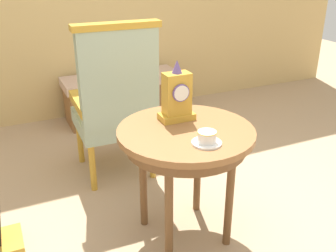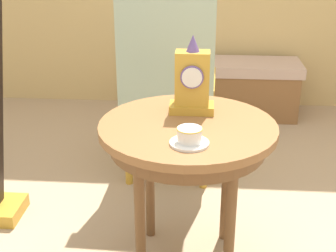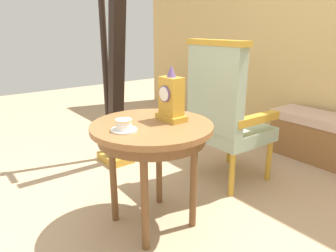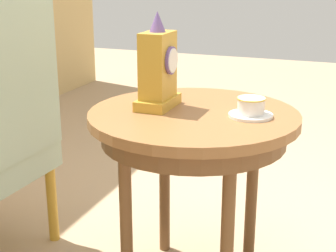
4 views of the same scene
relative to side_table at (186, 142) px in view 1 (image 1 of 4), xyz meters
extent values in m
plane|color=tan|center=(0.04, -0.09, -0.60)|extent=(10.00, 10.00, 0.00)
cylinder|color=brown|center=(0.00, 0.00, 0.06)|extent=(0.73, 0.73, 0.03)
cylinder|color=brown|center=(0.00, 0.00, 0.01)|extent=(0.64, 0.64, 0.07)
cylinder|color=brown|center=(0.18, 0.18, -0.28)|extent=(0.04, 0.04, 0.64)
cylinder|color=brown|center=(-0.18, 0.18, -0.28)|extent=(0.04, 0.04, 0.64)
cylinder|color=brown|center=(-0.18, -0.18, -0.28)|extent=(0.04, 0.04, 0.64)
cylinder|color=brown|center=(0.18, -0.18, -0.28)|extent=(0.04, 0.04, 0.64)
cylinder|color=white|center=(0.01, -0.20, 0.08)|extent=(0.15, 0.15, 0.01)
cylinder|color=white|center=(0.01, -0.20, 0.12)|extent=(0.09, 0.09, 0.06)
torus|color=gold|center=(0.01, -0.20, 0.14)|extent=(0.10, 0.10, 0.00)
cube|color=gold|center=(0.01, 0.14, 0.10)|extent=(0.19, 0.11, 0.04)
cube|color=gold|center=(0.01, 0.14, 0.23)|extent=(0.14, 0.09, 0.23)
cylinder|color=#664C8C|center=(0.01, 0.09, 0.25)|extent=(0.10, 0.01, 0.10)
cylinder|color=white|center=(0.01, 0.08, 0.25)|extent=(0.08, 0.00, 0.08)
cone|color=#664C8C|center=(0.01, 0.14, 0.38)|extent=(0.06, 0.06, 0.07)
cube|color=#9EB299|center=(-0.14, 0.89, -0.19)|extent=(0.54, 0.54, 0.11)
cube|color=#9EB299|center=(-0.14, 0.67, 0.18)|extent=(0.52, 0.11, 0.64)
cube|color=gold|center=(-0.14, 0.67, 0.52)|extent=(0.56, 0.12, 0.04)
cube|color=gold|center=(0.09, 0.89, -0.03)|extent=(0.08, 0.47, 0.06)
cube|color=gold|center=(-0.37, 0.90, -0.03)|extent=(0.08, 0.47, 0.06)
cylinder|color=gold|center=(0.09, 1.11, -0.42)|extent=(0.04, 0.04, 0.35)
cylinder|color=gold|center=(-0.35, 1.12, -0.42)|extent=(0.04, 0.04, 0.35)
cylinder|color=gold|center=(0.08, 0.67, -0.42)|extent=(0.04, 0.04, 0.35)
cylinder|color=gold|center=(-0.36, 0.68, -0.42)|extent=(0.04, 0.04, 0.35)
cube|color=#CCA893|center=(0.25, 1.86, -0.20)|extent=(1.14, 0.40, 0.08)
cube|color=brown|center=(0.25, 1.86, -0.42)|extent=(1.09, 0.38, 0.36)
camera|label=1|loc=(-0.86, -1.66, 0.92)|focal=41.78mm
camera|label=2|loc=(0.05, -1.80, 0.83)|focal=51.19mm
camera|label=3|loc=(1.46, -1.01, 0.62)|focal=33.41mm
camera|label=4|loc=(-1.59, -0.53, 0.56)|focal=54.07mm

